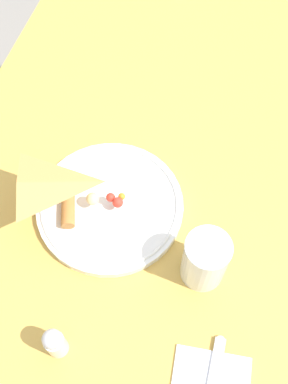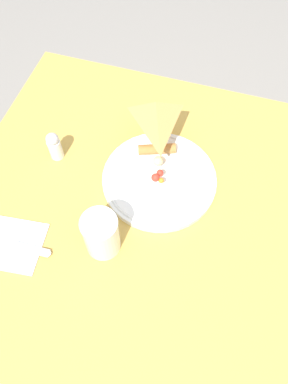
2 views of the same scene
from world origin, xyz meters
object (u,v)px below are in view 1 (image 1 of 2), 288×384
dining_table (179,169)px  milk_glass (205,261)px  salt_shaker (55,343)px  plate_pizza (109,205)px

dining_table → milk_glass: bearing=-158.6°
salt_shaker → dining_table: bearing=-11.8°
dining_table → plate_pizza: plate_pizza is taller
salt_shaker → milk_glass: bearing=-45.0°
dining_table → salt_shaker: (-0.43, 0.09, 0.14)m
milk_glass → salt_shaker: milk_glass is taller
milk_glass → salt_shaker: size_ratio=1.38×
plate_pizza → milk_glass: size_ratio=2.39×
plate_pizza → dining_table: bearing=-27.7°
milk_glass → salt_shaker: 0.26m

